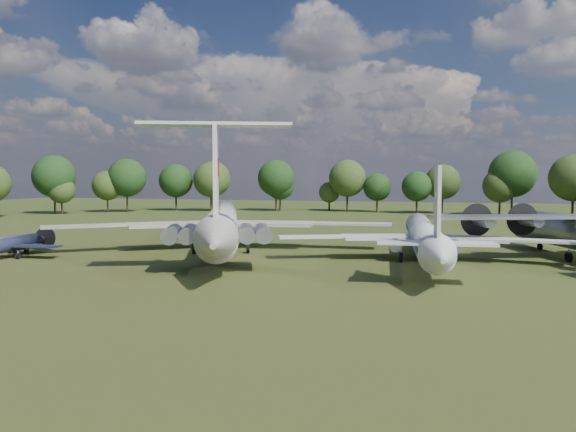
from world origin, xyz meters
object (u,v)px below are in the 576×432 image
(tu104_jet, at_px, (425,242))
(small_prop_northwest, at_px, (6,244))
(il62_airliner, at_px, (221,229))
(small_prop_west, at_px, (8,248))
(person_on_il62, at_px, (217,206))

(tu104_jet, bearing_deg, small_prop_northwest, -178.34)
(il62_airliner, distance_m, tu104_jet, 24.77)
(small_prop_west, bearing_deg, il62_airliner, 24.87)
(tu104_jet, distance_m, small_prop_west, 46.84)
(person_on_il62, bearing_deg, small_prop_west, -30.03)
(small_prop_northwest, bearing_deg, il62_airliner, 32.76)
(small_prop_northwest, xyz_separation_m, person_on_il62, (30.45, -5.77, 5.45))
(small_prop_west, bearing_deg, tu104_jet, 7.22)
(small_prop_west, xyz_separation_m, small_prop_northwest, (-3.92, 3.97, -0.16))
(small_prop_west, bearing_deg, person_on_il62, -9.89)
(small_prop_west, bearing_deg, small_prop_northwest, 128.60)
(tu104_jet, bearing_deg, person_on_il62, -152.80)
(small_prop_northwest, height_order, person_on_il62, person_on_il62)
(il62_airliner, height_order, tu104_jet, il62_airliner)
(small_prop_northwest, relative_size, person_on_il62, 7.07)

